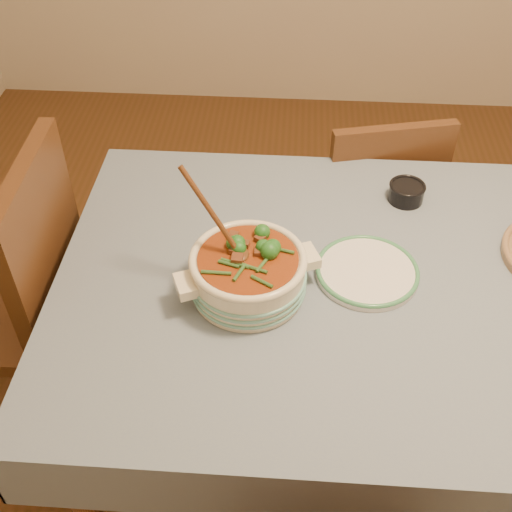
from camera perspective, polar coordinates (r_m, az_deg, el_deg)
The scene contains 7 objects.
floor at distance 2.23m, azimuth 9.01°, elevation -16.15°, with size 4.50×4.50×0.00m, color #4F3116.
dining_table at distance 1.70m, azimuth 11.41°, elevation -4.52°, with size 1.68×1.08×0.76m.
stew_casserole at distance 1.53m, azimuth -0.72°, elevation -1.26°, with size 0.36×0.36×0.33m.
white_plate at distance 1.63m, azimuth 9.85°, elevation -1.34°, with size 0.34×0.34×0.02m.
condiment_bowl at distance 1.88m, azimuth 13.24°, elevation 5.62°, with size 0.13×0.13×0.05m.
chair_far at distance 2.32m, azimuth 10.28°, elevation 4.77°, with size 0.48×0.48×0.85m.
chair_left at distance 1.96m, azimuth -20.52°, elevation -2.98°, with size 0.48×0.48×1.00m.
Camera 1 is at (-0.26, -1.14, 1.89)m, focal length 45.00 mm.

